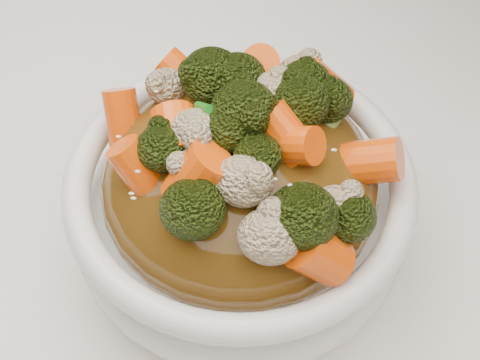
# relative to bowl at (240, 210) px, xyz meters

# --- Properties ---
(tablecloth) EXTENTS (1.20, 0.80, 0.04)m
(tablecloth) POSITION_rel_bowl_xyz_m (-0.04, -0.03, -0.07)
(tablecloth) COLOR white
(tablecloth) RESTS_ON dining_table
(bowl) EXTENTS (0.30, 0.30, 0.09)m
(bowl) POSITION_rel_bowl_xyz_m (0.00, 0.00, 0.00)
(bowl) COLOR white
(bowl) RESTS_ON tablecloth
(sauce_base) EXTENTS (0.24, 0.24, 0.10)m
(sauce_base) POSITION_rel_bowl_xyz_m (0.00, 0.00, 0.03)
(sauce_base) COLOR #55350E
(sauce_base) RESTS_ON bowl
(carrots) EXTENTS (0.24, 0.24, 0.05)m
(carrots) POSITION_rel_bowl_xyz_m (0.00, 0.00, 0.10)
(carrots) COLOR #FF5508
(carrots) RESTS_ON sauce_base
(broccoli) EXTENTS (0.24, 0.24, 0.05)m
(broccoli) POSITION_rel_bowl_xyz_m (0.00, 0.00, 0.10)
(broccoli) COLOR black
(broccoli) RESTS_ON sauce_base
(cauliflower) EXTENTS (0.24, 0.24, 0.04)m
(cauliflower) POSITION_rel_bowl_xyz_m (0.00, 0.00, 0.10)
(cauliflower) COLOR beige
(cauliflower) RESTS_ON sauce_base
(scallions) EXTENTS (0.18, 0.18, 0.02)m
(scallions) POSITION_rel_bowl_xyz_m (0.00, 0.00, 0.10)
(scallions) COLOR #1C711A
(scallions) RESTS_ON sauce_base
(sesame_seeds) EXTENTS (0.21, 0.21, 0.01)m
(sesame_seeds) POSITION_rel_bowl_xyz_m (0.00, 0.00, 0.10)
(sesame_seeds) COLOR beige
(sesame_seeds) RESTS_ON sauce_base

